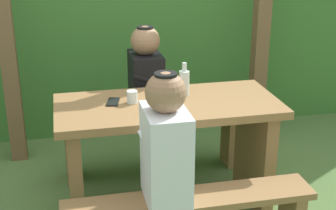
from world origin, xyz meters
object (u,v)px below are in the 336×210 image
Objects in this scene: person_white_shirt at (166,144)px; drinking_glass at (132,97)px; person_black_coat at (146,79)px; bench_far at (152,135)px; picnic_table at (168,139)px; cell_phone at (113,102)px; bottle_left at (184,82)px.

person_white_shirt is 0.60m from drinking_glass.
person_black_coat is (0.09, 1.11, 0.00)m from person_white_shirt.
drinking_glass is (-0.22, -0.52, 0.51)m from bench_far.
picnic_table is 0.62m from person_white_shirt.
bench_far is at bearing 83.11° from person_white_shirt.
cell_phone reaches higher than picnic_table.
picnic_table is at bearing -10.81° from drinking_glass.
bottle_left reaches higher than bench_far.
cell_phone is at bearing 107.86° from person_white_shirt.
person_black_coat is (-0.04, -0.00, 0.45)m from bench_far.
picnic_table is at bearing 76.37° from person_white_shirt.
person_white_shirt is at bearing -96.89° from bench_far.
picnic_table is 0.38m from bottle_left.
bottle_left is at bearing 68.21° from person_white_shirt.
cell_phone is (-0.34, 0.07, 0.26)m from picnic_table.
picnic_table is 0.37m from drinking_glass.
cell_phone is (-0.20, 0.62, 0.02)m from person_white_shirt.
picnic_table is at bearing -140.32° from bottle_left.
picnic_table is 17.86× the size of drinking_glass.
bench_far is 0.76m from drinking_glass.
drinking_glass is (-0.08, 0.60, 0.06)m from person_white_shirt.
person_black_coat is at bearing 94.37° from picnic_table.
person_black_coat reaches higher than drinking_glass.
person_white_shirt is at bearing -58.57° from cell_phone.
picnic_table is 10.00× the size of cell_phone.
drinking_glass is (-0.22, 0.04, 0.29)m from picnic_table.
picnic_table is at bearing -90.00° from bench_far.
picnic_table is 0.60m from person_black_coat.
drinking_glass is (-0.18, -0.51, 0.06)m from person_black_coat.
person_white_shirt is at bearing -103.63° from picnic_table.
drinking_glass is 0.56× the size of cell_phone.
bottle_left reaches higher than drinking_glass.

